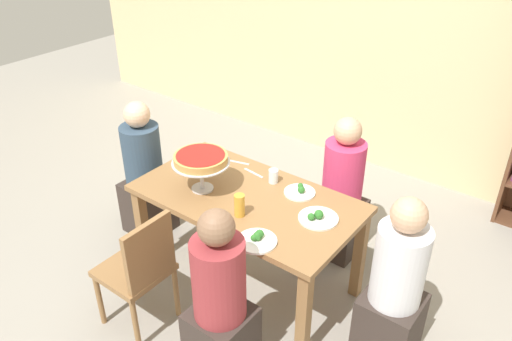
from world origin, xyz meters
name	(u,v)px	position (x,y,z in m)	size (l,w,h in m)	color
ground_plane	(248,279)	(0.00, 0.00, 0.00)	(12.00, 12.00, 0.00)	gray
rear_partition	(397,27)	(0.00, 2.20, 1.40)	(8.00, 0.12, 2.80)	beige
dining_table	(247,208)	(0.00, 0.00, 0.64)	(1.51, 0.83, 0.74)	olive
diner_head_east	(394,293)	(1.08, 0.01, 0.49)	(0.34, 0.34, 1.15)	#382D28
diner_head_west	(145,178)	(-1.04, 0.00, 0.49)	(0.34, 0.34, 1.15)	#382D28
diner_far_right	(341,198)	(0.35, 0.70, 0.49)	(0.34, 0.34, 1.15)	#382D28
diner_near_right	(220,307)	(0.35, -0.69, 0.49)	(0.34, 0.34, 1.15)	#382D28
chair_near_left	(140,268)	(-0.27, -0.74, 0.49)	(0.40, 0.40, 0.87)	olive
deep_dish_pizza_stand	(201,160)	(-0.29, -0.12, 0.97)	(0.39, 0.39, 0.27)	silver
salad_plate_near_diner	(300,192)	(0.26, 0.24, 0.75)	(0.21, 0.21, 0.06)	white
salad_plate_far_diner	(318,217)	(0.52, 0.06, 0.76)	(0.25, 0.25, 0.07)	white
salad_plate_spare	(257,239)	(0.35, -0.35, 0.76)	(0.24, 0.24, 0.07)	white
beer_glass_amber_tall	(239,205)	(0.10, -0.20, 0.82)	(0.07, 0.07, 0.15)	gold
water_glass_clear_near	(273,176)	(0.04, 0.25, 0.79)	(0.07, 0.07, 0.10)	white
cutlery_fork_near	(254,173)	(-0.14, 0.26, 0.74)	(0.18, 0.02, 0.01)	silver
cutlery_knife_near	(238,162)	(-0.33, 0.31, 0.74)	(0.18, 0.02, 0.01)	silver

